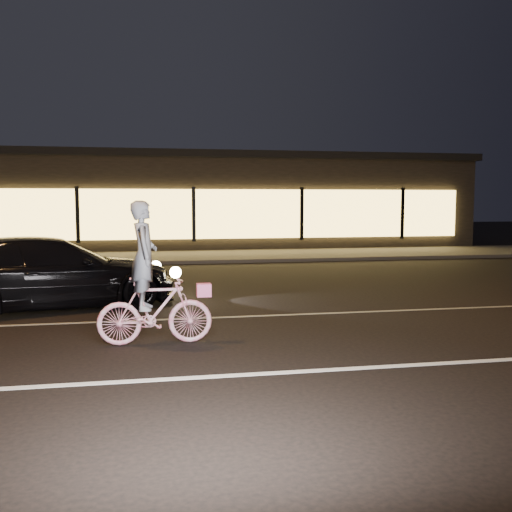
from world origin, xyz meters
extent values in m
plane|color=black|center=(0.00, 0.00, 0.00)|extent=(90.00, 90.00, 0.00)
cube|color=silver|center=(0.00, -1.50, 0.00)|extent=(60.00, 0.12, 0.01)
cube|color=gray|center=(0.00, 2.00, 0.00)|extent=(60.00, 0.10, 0.01)
cube|color=#383533|center=(0.00, 13.00, 0.06)|extent=(30.00, 4.00, 0.12)
cube|color=black|center=(0.00, 19.00, 2.00)|extent=(25.00, 8.00, 4.00)
cube|color=black|center=(0.00, 19.00, 4.05)|extent=(25.40, 8.40, 0.30)
cube|color=#FFCB59|center=(0.00, 14.90, 1.60)|extent=(23.00, 0.15, 2.00)
cube|color=black|center=(-4.50, 14.82, 1.60)|extent=(0.15, 0.08, 2.20)
cube|color=black|center=(0.00, 14.82, 1.60)|extent=(0.15, 0.08, 2.20)
cube|color=black|center=(4.50, 14.82, 1.60)|extent=(0.15, 0.08, 2.20)
cube|color=black|center=(9.00, 14.82, 1.60)|extent=(0.15, 0.08, 2.20)
imported|color=#D93362|center=(-1.75, 0.24, 0.51)|extent=(1.70, 0.48, 1.02)
imported|color=silver|center=(-1.90, 0.24, 1.34)|extent=(0.38, 0.59, 1.61)
cube|color=#F7488D|center=(-1.02, 0.24, 0.80)|extent=(0.21, 0.18, 0.19)
imported|color=black|center=(-3.75, 3.52, 0.72)|extent=(5.32, 3.36, 1.44)
sphere|color=#FFF2BF|center=(-1.67, 4.84, 0.66)|extent=(0.24, 0.24, 0.24)
sphere|color=#FFF2BF|center=(-1.29, 3.58, 0.66)|extent=(0.24, 0.24, 0.24)
camera|label=1|loc=(-1.84, -8.24, 2.13)|focal=40.00mm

